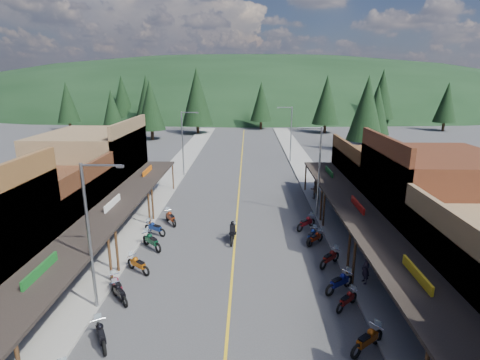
# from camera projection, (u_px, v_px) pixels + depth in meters

# --- Properties ---
(ground) EXTENTS (220.00, 220.00, 0.00)m
(ground) POSITION_uv_depth(u_px,v_px,m) (234.00, 258.00, 25.72)
(ground) COLOR #38383A
(ground) RESTS_ON ground
(centerline) EXTENTS (0.15, 90.00, 0.01)m
(centerline) POSITION_uv_depth(u_px,v_px,m) (240.00, 180.00, 44.99)
(centerline) COLOR gold
(centerline) RESTS_ON ground
(sidewalk_west) EXTENTS (3.40, 94.00, 0.15)m
(sidewalk_west) POSITION_uv_depth(u_px,v_px,m) (168.00, 179.00, 45.15)
(sidewalk_west) COLOR gray
(sidewalk_west) RESTS_ON ground
(sidewalk_east) EXTENTS (3.40, 94.00, 0.15)m
(sidewalk_east) POSITION_uv_depth(u_px,v_px,m) (312.00, 180.00, 44.79)
(sidewalk_east) COLOR gray
(sidewalk_east) RESTS_ON ground
(shop_west_2) EXTENTS (10.90, 9.00, 6.20)m
(shop_west_2) POSITION_uv_depth(u_px,v_px,m) (44.00, 213.00, 26.97)
(shop_west_2) COLOR #3F2111
(shop_west_2) RESTS_ON ground
(shop_west_3) EXTENTS (10.90, 10.20, 8.20)m
(shop_west_3) POSITION_uv_depth(u_px,v_px,m) (95.00, 168.00, 35.96)
(shop_west_3) COLOR brown
(shop_west_3) RESTS_ON ground
(shop_east_2) EXTENTS (10.90, 9.00, 8.20)m
(shop_east_2) POSITION_uv_depth(u_px,v_px,m) (431.00, 203.00, 26.14)
(shop_east_2) COLOR #562B19
(shop_east_2) RESTS_ON ground
(shop_east_3) EXTENTS (10.90, 10.20, 6.20)m
(shop_east_3) POSITION_uv_depth(u_px,v_px,m) (382.00, 180.00, 35.65)
(shop_east_3) COLOR #4C2D16
(shop_east_3) RESTS_ON ground
(streetlight_0) EXTENTS (2.16, 0.18, 8.00)m
(streetlight_0) POSITION_uv_depth(u_px,v_px,m) (91.00, 231.00, 18.89)
(streetlight_0) COLOR gray
(streetlight_0) RESTS_ON ground
(streetlight_1) EXTENTS (2.16, 0.18, 8.00)m
(streetlight_1) POSITION_uv_depth(u_px,v_px,m) (184.00, 141.00, 45.88)
(streetlight_1) COLOR gray
(streetlight_1) RESTS_ON ground
(streetlight_2) EXTENTS (2.16, 0.18, 8.00)m
(streetlight_2) POSITION_uv_depth(u_px,v_px,m) (318.00, 168.00, 32.10)
(streetlight_2) COLOR gray
(streetlight_2) RESTS_ON ground
(streetlight_3) EXTENTS (2.16, 0.18, 8.00)m
(streetlight_3) POSITION_uv_depth(u_px,v_px,m) (290.00, 132.00, 53.31)
(streetlight_3) COLOR gray
(streetlight_3) RESTS_ON ground
(ridge_hill) EXTENTS (310.00, 140.00, 60.00)m
(ridge_hill) POSITION_uv_depth(u_px,v_px,m) (246.00, 107.00, 155.84)
(ridge_hill) COLOR black
(ridge_hill) RESTS_ON ground
(pine_0) EXTENTS (5.04, 5.04, 11.00)m
(pine_0) POSITION_uv_depth(u_px,v_px,m) (67.00, 102.00, 84.58)
(pine_0) COLOR black
(pine_0) RESTS_ON ground
(pine_1) EXTENTS (5.88, 5.88, 12.50)m
(pine_1) POSITION_uv_depth(u_px,v_px,m) (147.00, 97.00, 91.76)
(pine_1) COLOR black
(pine_1) RESTS_ON ground
(pine_2) EXTENTS (6.72, 6.72, 14.00)m
(pine_2) POSITION_uv_depth(u_px,v_px,m) (197.00, 97.00, 79.71)
(pine_2) COLOR black
(pine_2) RESTS_ON ground
(pine_3) EXTENTS (5.04, 5.04, 11.00)m
(pine_3) POSITION_uv_depth(u_px,v_px,m) (261.00, 102.00, 87.53)
(pine_3) COLOR black
(pine_3) RESTS_ON ground
(pine_4) EXTENTS (5.88, 5.88, 12.50)m
(pine_4) POSITION_uv_depth(u_px,v_px,m) (327.00, 100.00, 81.26)
(pine_4) COLOR black
(pine_4) RESTS_ON ground
(pine_5) EXTENTS (6.72, 6.72, 14.00)m
(pine_5) POSITION_uv_depth(u_px,v_px,m) (382.00, 94.00, 92.29)
(pine_5) COLOR black
(pine_5) RESTS_ON ground
(pine_6) EXTENTS (5.04, 5.04, 11.00)m
(pine_6) POSITION_uv_depth(u_px,v_px,m) (447.00, 102.00, 84.73)
(pine_6) COLOR black
(pine_6) RESTS_ON ground
(pine_7) EXTENTS (5.88, 5.88, 12.50)m
(pine_7) POSITION_uv_depth(u_px,v_px,m) (122.00, 96.00, 97.71)
(pine_7) COLOR black
(pine_7) RESTS_ON ground
(pine_8) EXTENTS (4.48, 4.48, 10.00)m
(pine_8) POSITION_uv_depth(u_px,v_px,m) (112.00, 114.00, 63.14)
(pine_8) COLOR black
(pine_8) RESTS_ON ground
(pine_9) EXTENTS (4.93, 4.93, 10.80)m
(pine_9) POSITION_uv_depth(u_px,v_px,m) (377.00, 110.00, 66.90)
(pine_9) COLOR black
(pine_9) RESTS_ON ground
(pine_10) EXTENTS (5.38, 5.38, 11.60)m
(pine_10) POSITION_uv_depth(u_px,v_px,m) (151.00, 105.00, 72.48)
(pine_10) COLOR black
(pine_10) RESTS_ON ground
(pine_11) EXTENTS (5.82, 5.82, 12.40)m
(pine_11) POSITION_uv_depth(u_px,v_px,m) (367.00, 108.00, 60.02)
(pine_11) COLOR black
(pine_11) RESTS_ON ground
(bike_west_4) EXTENTS (1.65, 2.17, 1.20)m
(bike_west_4) POSITION_uv_depth(u_px,v_px,m) (101.00, 334.00, 17.17)
(bike_west_4) COLOR black
(bike_west_4) RESTS_ON ground
(bike_west_5) EXTENTS (1.77, 1.92, 1.12)m
(bike_west_5) POSITION_uv_depth(u_px,v_px,m) (120.00, 292.00, 20.55)
(bike_west_5) COLOR black
(bike_west_5) RESTS_ON ground
(bike_west_6) EXTENTS (1.78, 2.12, 1.20)m
(bike_west_6) POSITION_uv_depth(u_px,v_px,m) (117.00, 285.00, 21.20)
(bike_west_6) COLOR maroon
(bike_west_6) RESTS_ON ground
(bike_west_7) EXTENTS (2.11, 1.84, 1.21)m
(bike_west_7) POSITION_uv_depth(u_px,v_px,m) (138.00, 264.00, 23.63)
(bike_west_7) COLOR #A5520B
(bike_west_7) RESTS_ON ground
(bike_west_8) EXTENTS (2.20, 2.23, 1.34)m
(bike_west_8) POSITION_uv_depth(u_px,v_px,m) (152.00, 240.00, 26.84)
(bike_west_8) COLOR #0B3821
(bike_west_8) RESTS_ON ground
(bike_west_9) EXTENTS (2.18, 1.71, 1.21)m
(bike_west_9) POSITION_uv_depth(u_px,v_px,m) (155.00, 228.00, 29.31)
(bike_west_9) COLOR navy
(bike_west_9) RESTS_ON ground
(bike_west_10) EXTENTS (1.79, 2.27, 1.27)m
(bike_west_10) POSITION_uv_depth(u_px,v_px,m) (171.00, 217.00, 31.43)
(bike_west_10) COLOR maroon
(bike_west_10) RESTS_ON ground
(bike_east_4) EXTENTS (2.19, 1.94, 1.26)m
(bike_east_4) POSITION_uv_depth(u_px,v_px,m) (367.00, 339.00, 16.78)
(bike_east_4) COLOR #A8470C
(bike_east_4) RESTS_ON ground
(bike_east_5) EXTENTS (1.79, 1.80, 1.09)m
(bike_east_5) POSITION_uv_depth(u_px,v_px,m) (347.00, 299.00, 19.96)
(bike_east_5) COLOR maroon
(bike_east_5) RESTS_ON ground
(bike_east_6) EXTENTS (2.25, 1.97, 1.29)m
(bike_east_6) POSITION_uv_depth(u_px,v_px,m) (340.00, 281.00, 21.50)
(bike_east_6) COLOR navy
(bike_east_6) RESTS_ON ground
(bike_east_7) EXTENTS (1.98, 2.01, 1.21)m
(bike_east_7) POSITION_uv_depth(u_px,v_px,m) (330.00, 257.00, 24.49)
(bike_east_7) COLOR maroon
(bike_east_7) RESTS_ON ground
(bike_east_8) EXTENTS (1.76, 1.79, 1.08)m
(bike_east_8) POSITION_uv_depth(u_px,v_px,m) (315.00, 237.00, 27.66)
(bike_east_8) COLOR #A3270B
(bike_east_8) RESTS_ON ground
(bike_east_9) EXTENTS (1.54, 2.09, 1.15)m
(bike_east_9) POSITION_uv_depth(u_px,v_px,m) (312.00, 235.00, 28.01)
(bike_east_9) COLOR navy
(bike_east_9) RESTS_ON ground
(bike_east_10) EXTENTS (2.09, 2.04, 1.25)m
(bike_east_10) POSITION_uv_depth(u_px,v_px,m) (306.00, 222.00, 30.34)
(bike_east_10) COLOR maroon
(bike_east_10) RESTS_ON ground
(rider_on_bike) EXTENTS (0.89, 2.34, 1.75)m
(rider_on_bike) POSITION_uv_depth(u_px,v_px,m) (233.00, 233.00, 28.05)
(rider_on_bike) COLOR black
(rider_on_bike) RESTS_ON ground
(pedestrian_east_a) EXTENTS (0.51, 0.71, 1.82)m
(pedestrian_east_a) POSITION_uv_depth(u_px,v_px,m) (366.00, 269.00, 22.06)
(pedestrian_east_a) COLOR black
(pedestrian_east_a) RESTS_ON sidewalk_east
(pedestrian_east_b) EXTENTS (0.95, 0.60, 1.88)m
(pedestrian_east_b) POSITION_uv_depth(u_px,v_px,m) (315.00, 189.00, 37.62)
(pedestrian_east_b) COLOR brown
(pedestrian_east_b) RESTS_ON sidewalk_east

